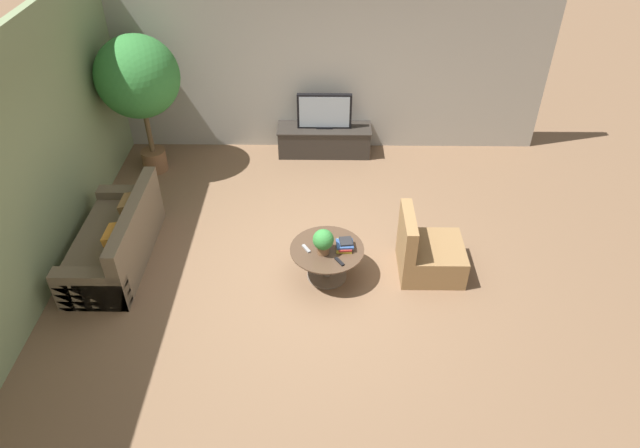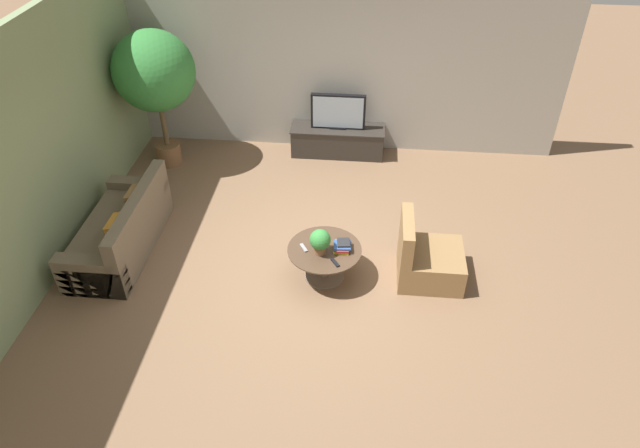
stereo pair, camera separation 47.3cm
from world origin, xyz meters
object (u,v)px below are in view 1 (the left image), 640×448
at_px(potted_plant_tabletop, 323,241).
at_px(potted_palm_tall, 138,79).
at_px(armchair_wicker, 427,254).
at_px(media_console, 324,140).
at_px(coffee_table, 327,257).
at_px(television, 324,112).
at_px(couch_by_wall, 116,242).

bearing_deg(potted_plant_tabletop, potted_palm_tall, 136.48).
xyz_separation_m(armchair_wicker, potted_plant_tabletop, (-1.31, -0.21, 0.37)).
distance_m(media_console, potted_palm_tall, 3.08).
bearing_deg(armchair_wicker, potted_plant_tabletop, 99.24).
height_order(coffee_table, potted_plant_tabletop, potted_plant_tabletop).
distance_m(media_console, coffee_table, 3.09).
height_order(television, couch_by_wall, television).
distance_m(television, armchair_wicker, 3.27).
xyz_separation_m(coffee_table, potted_plant_tabletop, (-0.05, -0.08, 0.33)).
bearing_deg(couch_by_wall, armchair_wicker, 87.63).
relative_size(couch_by_wall, potted_palm_tall, 0.87).
xyz_separation_m(television, potted_plant_tabletop, (0.01, -3.16, -0.13)).
relative_size(media_console, television, 1.75).
height_order(coffee_table, couch_by_wall, couch_by_wall).
xyz_separation_m(media_console, armchair_wicker, (1.32, -2.95, 0.02)).
relative_size(armchair_wicker, potted_palm_tall, 0.39).
xyz_separation_m(media_console, coffee_table, (0.05, -3.08, 0.07)).
height_order(television, potted_palm_tall, potted_palm_tall).
relative_size(media_console, coffee_table, 1.69).
height_order(coffee_table, potted_palm_tall, potted_palm_tall).
distance_m(coffee_table, potted_plant_tabletop, 0.34).
distance_m(television, coffee_table, 3.12).
distance_m(television, potted_plant_tabletop, 3.16).
bearing_deg(coffee_table, potted_plant_tabletop, -120.35).
bearing_deg(armchair_wicker, coffee_table, 96.04).
bearing_deg(armchair_wicker, television, 24.11).
xyz_separation_m(potted_palm_tall, potted_plant_tabletop, (2.74, -2.60, -0.90)).
bearing_deg(television, potted_plant_tabletop, -89.89).
bearing_deg(couch_by_wall, coffee_table, 83.72).
bearing_deg(coffee_table, television, 90.98).
bearing_deg(potted_palm_tall, coffee_table, -42.15).
height_order(media_console, armchair_wicker, armchair_wicker).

